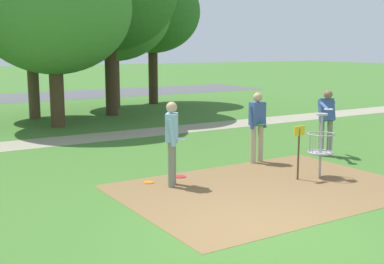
{
  "coord_description": "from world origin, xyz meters",
  "views": [
    {
      "loc": [
        -4.69,
        -5.56,
        2.73
      ],
      "look_at": [
        0.81,
        3.24,
        1.0
      ],
      "focal_mm": 46.48,
      "sensor_mm": 36.0,
      "label": 1
    }
  ],
  "objects_px": {
    "player_waiting_left": "(257,123)",
    "tree_near_left": "(152,12)",
    "player_foreground_watching": "(172,139)",
    "frisbee_near_basket": "(180,177)",
    "frisbee_far_left": "(149,182)",
    "tree_near_right": "(30,25)",
    "player_throwing": "(326,118)",
    "tree_mid_right": "(113,11)",
    "tree_mid_left": "(53,7)",
    "disc_golf_basket": "(319,143)"
  },
  "relations": [
    {
      "from": "player_throwing",
      "to": "player_waiting_left",
      "type": "height_order",
      "value": "same"
    },
    {
      "from": "tree_mid_right",
      "to": "frisbee_near_basket",
      "type": "bearing_deg",
      "value": -107.24
    },
    {
      "from": "player_foreground_watching",
      "to": "tree_near_left",
      "type": "height_order",
      "value": "tree_near_left"
    },
    {
      "from": "frisbee_near_basket",
      "to": "tree_near_right",
      "type": "distance_m",
      "value": 11.54
    },
    {
      "from": "player_throwing",
      "to": "tree_near_left",
      "type": "relative_size",
      "value": 0.26
    },
    {
      "from": "disc_golf_basket",
      "to": "frisbee_near_basket",
      "type": "bearing_deg",
      "value": 147.62
    },
    {
      "from": "player_foreground_watching",
      "to": "frisbee_far_left",
      "type": "bearing_deg",
      "value": 124.32
    },
    {
      "from": "player_throwing",
      "to": "tree_near_left",
      "type": "xyz_separation_m",
      "value": [
        2.05,
        13.48,
        3.55
      ]
    },
    {
      "from": "player_throwing",
      "to": "tree_near_right",
      "type": "bearing_deg",
      "value": 112.22
    },
    {
      "from": "player_throwing",
      "to": "player_waiting_left",
      "type": "distance_m",
      "value": 2.01
    },
    {
      "from": "player_foreground_watching",
      "to": "tree_mid_left",
      "type": "xyz_separation_m",
      "value": [
        0.4,
        8.9,
        3.18
      ]
    },
    {
      "from": "tree_mid_right",
      "to": "disc_golf_basket",
      "type": "bearing_deg",
      "value": -95.64
    },
    {
      "from": "tree_mid_left",
      "to": "tree_mid_right",
      "type": "bearing_deg",
      "value": 46.38
    },
    {
      "from": "tree_near_left",
      "to": "disc_golf_basket",
      "type": "bearing_deg",
      "value": -104.41
    },
    {
      "from": "frisbee_far_left",
      "to": "tree_mid_right",
      "type": "xyz_separation_m",
      "value": [
        4.68,
        12.64,
        4.45
      ]
    },
    {
      "from": "player_waiting_left",
      "to": "tree_mid_right",
      "type": "distance_m",
      "value": 12.93
    },
    {
      "from": "frisbee_near_basket",
      "to": "tree_mid_left",
      "type": "height_order",
      "value": "tree_mid_left"
    },
    {
      "from": "disc_golf_basket",
      "to": "frisbee_far_left",
      "type": "bearing_deg",
      "value": 155.02
    },
    {
      "from": "disc_golf_basket",
      "to": "player_foreground_watching",
      "type": "xyz_separation_m",
      "value": [
        -2.98,
        1.09,
        0.21
      ]
    },
    {
      "from": "player_waiting_left",
      "to": "frisbee_near_basket",
      "type": "distance_m",
      "value": 2.51
    },
    {
      "from": "player_waiting_left",
      "to": "tree_near_left",
      "type": "xyz_separation_m",
      "value": [
        4.03,
        13.12,
        3.56
      ]
    },
    {
      "from": "frisbee_far_left",
      "to": "frisbee_near_basket",
      "type": "bearing_deg",
      "value": 4.19
    },
    {
      "from": "frisbee_far_left",
      "to": "tree_mid_right",
      "type": "relative_size",
      "value": 0.03
    },
    {
      "from": "tree_near_left",
      "to": "frisbee_near_basket",
      "type": "bearing_deg",
      "value": -115.41
    },
    {
      "from": "player_throwing",
      "to": "tree_mid_right",
      "type": "distance_m",
      "value": 13.18
    },
    {
      "from": "player_foreground_watching",
      "to": "player_throwing",
      "type": "distance_m",
      "value": 4.78
    },
    {
      "from": "player_throwing",
      "to": "player_waiting_left",
      "type": "bearing_deg",
      "value": 169.69
    },
    {
      "from": "player_waiting_left",
      "to": "frisbee_far_left",
      "type": "relative_size",
      "value": 7.91
    },
    {
      "from": "player_foreground_watching",
      "to": "frisbee_near_basket",
      "type": "distance_m",
      "value": 1.18
    },
    {
      "from": "tree_near_left",
      "to": "player_foreground_watching",
      "type": "bearing_deg",
      "value": -116.22
    },
    {
      "from": "tree_near_right",
      "to": "tree_mid_right",
      "type": "height_order",
      "value": "tree_mid_right"
    },
    {
      "from": "player_foreground_watching",
      "to": "tree_mid_right",
      "type": "bearing_deg",
      "value": 71.48
    },
    {
      "from": "player_foreground_watching",
      "to": "frisbee_near_basket",
      "type": "height_order",
      "value": "player_foreground_watching"
    },
    {
      "from": "frisbee_near_basket",
      "to": "tree_mid_left",
      "type": "xyz_separation_m",
      "value": [
        -0.08,
        8.4,
        4.14
      ]
    },
    {
      "from": "disc_golf_basket",
      "to": "tree_near_right",
      "type": "xyz_separation_m",
      "value": [
        -2.73,
        12.53,
        2.92
      ]
    },
    {
      "from": "disc_golf_basket",
      "to": "frisbee_near_basket",
      "type": "height_order",
      "value": "disc_golf_basket"
    },
    {
      "from": "frisbee_far_left",
      "to": "tree_near_left",
      "type": "relative_size",
      "value": 0.03
    },
    {
      "from": "player_foreground_watching",
      "to": "tree_mid_left",
      "type": "height_order",
      "value": "tree_mid_left"
    },
    {
      "from": "tree_near_left",
      "to": "tree_near_right",
      "type": "xyz_separation_m",
      "value": [
        -6.58,
        -2.41,
        -0.86
      ]
    },
    {
      "from": "tree_near_right",
      "to": "tree_mid_right",
      "type": "xyz_separation_m",
      "value": [
        4.13,
        1.64,
        0.78
      ]
    },
    {
      "from": "player_foreground_watching",
      "to": "player_waiting_left",
      "type": "height_order",
      "value": "same"
    },
    {
      "from": "tree_near_right",
      "to": "frisbee_near_basket",
      "type": "bearing_deg",
      "value": -88.79
    },
    {
      "from": "player_foreground_watching",
      "to": "tree_near_right",
      "type": "bearing_deg",
      "value": 88.76
    },
    {
      "from": "frisbee_near_basket",
      "to": "tree_near_left",
      "type": "bearing_deg",
      "value": 64.59
    },
    {
      "from": "player_waiting_left",
      "to": "tree_mid_right",
      "type": "bearing_deg",
      "value": 82.65
    },
    {
      "from": "disc_golf_basket",
      "to": "player_throwing",
      "type": "relative_size",
      "value": 0.81
    },
    {
      "from": "tree_mid_left",
      "to": "player_foreground_watching",
      "type": "bearing_deg",
      "value": -92.59
    },
    {
      "from": "player_waiting_left",
      "to": "tree_mid_right",
      "type": "relative_size",
      "value": 0.25
    },
    {
      "from": "disc_golf_basket",
      "to": "tree_near_left",
      "type": "distance_m",
      "value": 15.88
    },
    {
      "from": "frisbee_near_basket",
      "to": "tree_mid_right",
      "type": "distance_m",
      "value": 13.9
    }
  ]
}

